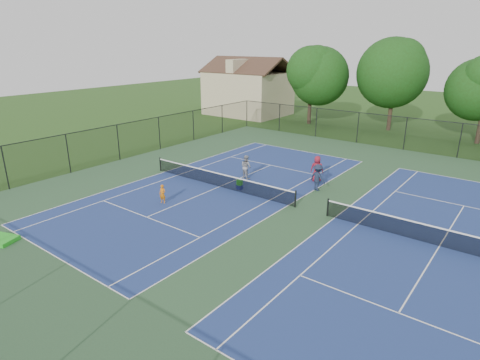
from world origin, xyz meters
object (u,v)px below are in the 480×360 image
Objects in this scene: bystander_b at (318,177)px; bystander_c at (317,169)px; clapboard_house at (248,91)px; instructor at (246,167)px; tree_back_b at (395,70)px; ball_hopper at (240,182)px; child_player at (163,194)px; ball_crate at (240,187)px; tree_back_a at (312,73)px.

bystander_c reaches higher than bystander_b.
instructor is at bearing -53.88° from clapboard_house.
tree_back_b reaches higher than ball_hopper.
bystander_c is at bearing -135.71° from instructor.
child_player is 10.17m from bystander_b.
child_player reaches higher than ball_hopper.
bystander_c is 5.77m from ball_crate.
child_player is 5.34m from ball_crate.
ball_hopper is (1.06, -2.16, -0.37)m from instructor.
ball_crate is (1.06, -2.16, -0.71)m from instructor.
bystander_b is (11.64, -20.56, -5.13)m from tree_back_a.
bystander_b is at bearing 35.06° from ball_hopper.
tree_back_b is at bearing 86.39° from ball_hopper.
tree_back_b is 5.51× the size of bystander_b.
tree_back_a is 10.47m from clapboard_house.
tree_back_b is 5.80× the size of instructor.
bystander_c is at bearing 54.22° from ball_crate.
bystander_b is 1.89m from bystander_c.
clapboard_house is 30.22m from ball_crate.
tree_back_a is at bearing 107.42° from ball_crate.
ball_hopper is (-4.25, -2.98, -0.42)m from bystander_b.
clapboard_house is at bearing -29.68° from bystander_b.
clapboard_house is 30.19m from ball_hopper.
tree_back_a is 9.24m from tree_back_b.
child_player is 0.65× the size of bystander_b.
clapboard_house reaches higher than ball_crate.
bystander_b is (6.52, 7.80, 0.32)m from child_player.
instructor is at bearing 64.81° from child_player.
clapboard_house is (-10.00, 1.00, -2.95)m from tree_back_a.
ball_crate is at bearing -72.58° from tree_back_a.
instructor is 2.44m from ball_hopper.
child_player is 0.64× the size of bystander_c.
tree_back_b is 26.31m from ball_hopper.
ball_hopper is at bearing -72.58° from tree_back_a.
tree_back_a reaches higher than instructor.
ball_crate is 1.00× the size of ball_hopper.
tree_back_a reaches higher than bystander_c.
tree_back_a reaches higher than clapboard_house.
ball_crate is (-1.61, -25.54, -6.44)m from tree_back_b.
tree_back_b reaches higher than tree_back_a.
tree_back_b reaches higher than child_player.
child_player is at bearing -115.26° from ball_crate.
instructor is at bearing 116.08° from ball_crate.
bystander_c is (1.73, -20.90, -5.66)m from tree_back_b.
ball_crate is (7.39, -23.54, -5.89)m from tree_back_a.
tree_back_a reaches higher than ball_hopper.
tree_back_a is 23.68× the size of ball_crate.
tree_back_a is at bearing -81.75° from bystander_c.
tree_back_a is 25.37m from ball_crate.
bystander_b is at bearing -44.89° from clapboard_house.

